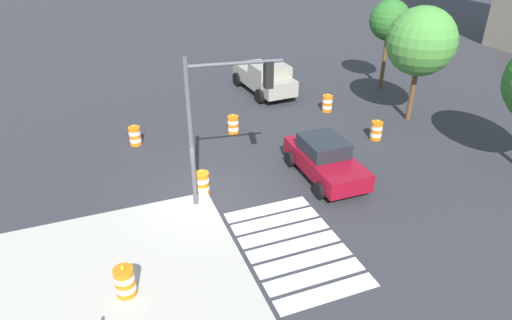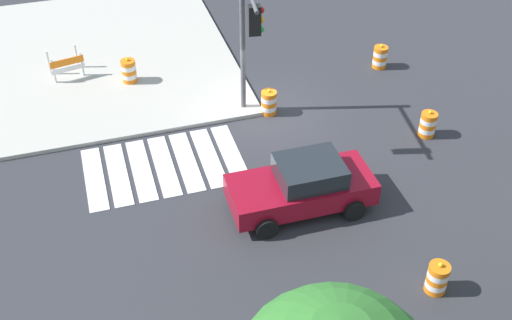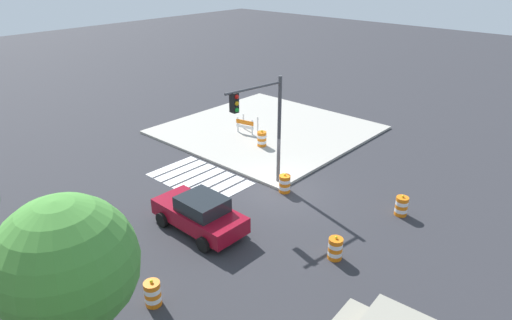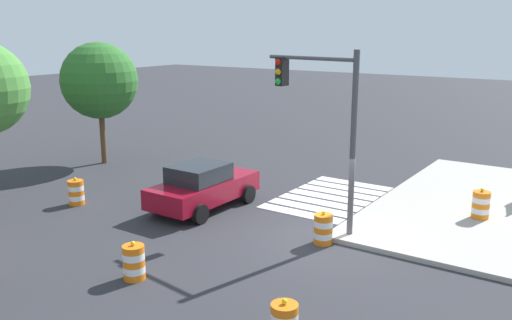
# 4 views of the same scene
# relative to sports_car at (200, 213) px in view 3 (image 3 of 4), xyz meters

# --- Properties ---
(ground_plane) EXTENTS (120.00, 120.00, 0.00)m
(ground_plane) POSITION_rel_sports_car_xyz_m (-0.36, -4.92, -0.81)
(ground_plane) COLOR #2D2D33
(sidewalk_corner) EXTENTS (12.00, 12.00, 0.15)m
(sidewalk_corner) POSITION_rel_sports_car_xyz_m (5.64, -10.92, -0.74)
(sidewalk_corner) COLOR #ADA89E
(sidewalk_corner) RESTS_ON ground
(crosswalk_stripes) EXTENTS (5.10, 3.20, 0.02)m
(crosswalk_stripes) POSITION_rel_sports_car_xyz_m (3.64, -3.12, -0.80)
(crosswalk_stripes) COLOR silver
(crosswalk_stripes) RESTS_ON ground
(sports_car) EXTENTS (4.32, 2.17, 1.63)m
(sports_car) POSITION_rel_sports_car_xyz_m (0.00, 0.00, 0.00)
(sports_car) COLOR maroon
(sports_car) RESTS_ON ground
(traffic_barrel_near_corner) EXTENTS (0.56, 0.56, 1.02)m
(traffic_barrel_near_corner) POSITION_rel_sports_car_xyz_m (-5.85, -6.89, -0.36)
(traffic_barrel_near_corner) COLOR orange
(traffic_barrel_near_corner) RESTS_ON ground
(traffic_barrel_crosswalk_end) EXTENTS (0.56, 0.56, 1.02)m
(traffic_barrel_crosswalk_end) POSITION_rel_sports_car_xyz_m (-2.23, 4.08, -0.36)
(traffic_barrel_crosswalk_end) COLOR orange
(traffic_barrel_crosswalk_end) RESTS_ON ground
(traffic_barrel_median_near) EXTENTS (0.56, 0.56, 1.02)m
(traffic_barrel_median_near) POSITION_rel_sports_car_xyz_m (-0.57, -5.05, -0.36)
(traffic_barrel_median_near) COLOR orange
(traffic_barrel_median_near) RESTS_ON ground
(traffic_barrel_far_curb) EXTENTS (0.56, 0.56, 1.02)m
(traffic_barrel_far_curb) POSITION_rel_sports_car_xyz_m (-5.39, -2.16, -0.36)
(traffic_barrel_far_curb) COLOR orange
(traffic_barrel_far_curb) RESTS_ON ground
(traffic_barrel_on_sidewalk) EXTENTS (0.56, 0.56, 1.02)m
(traffic_barrel_on_sidewalk) POSITION_rel_sports_car_xyz_m (3.96, -8.48, -0.21)
(traffic_barrel_on_sidewalk) COLOR orange
(traffic_barrel_on_sidewalk) RESTS_ON sidewalk_corner
(construction_barricade) EXTENTS (1.37, 1.01, 1.00)m
(construction_barricade) POSITION_rel_sports_car_xyz_m (6.21, -9.48, -0.09)
(construction_barricade) COLOR silver
(construction_barricade) RESTS_ON sidewalk_corner
(traffic_light_pole) EXTENTS (0.68, 3.27, 5.50)m
(traffic_light_pole) POSITION_rel_sports_car_xyz_m (0.39, -4.40, 3.10)
(traffic_light_pole) COLOR #4C4C51
(traffic_light_pole) RESTS_ON sidewalk_corner
(street_tree_streetside_near) EXTENTS (3.39, 3.39, 5.85)m
(street_tree_streetside_near) POSITION_rel_sports_car_xyz_m (-3.65, 7.12, 3.32)
(street_tree_streetside_near) COLOR brown
(street_tree_streetside_near) RESTS_ON ground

